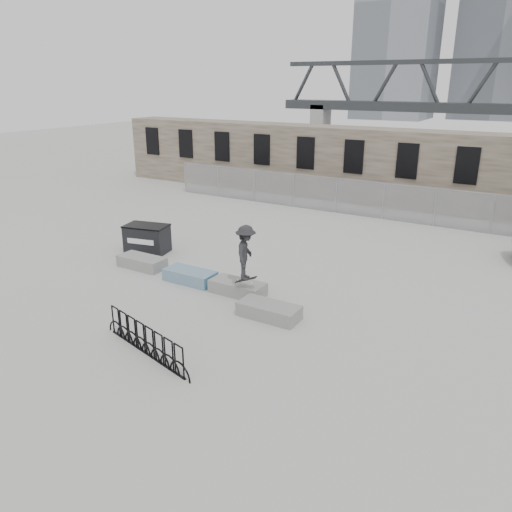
{
  "coord_description": "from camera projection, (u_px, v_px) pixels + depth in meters",
  "views": [
    {
      "loc": [
        10.53,
        -13.93,
        7.2
      ],
      "look_at": [
        1.88,
        0.45,
        1.3
      ],
      "focal_mm": 35.0,
      "sensor_mm": 36.0,
      "label": 1
    }
  ],
  "objects": [
    {
      "name": "planter_far_left",
      "position": [
        142.0,
        262.0,
        20.3
      ],
      "size": [
        2.0,
        0.9,
        0.46
      ],
      "color": "gray",
      "rests_on": "ground"
    },
    {
      "name": "skateboarder",
      "position": [
        246.0,
        253.0,
        16.73
      ],
      "size": [
        1.08,
        1.39,
        2.07
      ],
      "rotation": [
        0.0,
        0.0,
        1.93
      ],
      "color": "#242426",
      "rests_on": "ground"
    },
    {
      "name": "stone_wall",
      "position": [
        360.0,
        165.0,
        31.15
      ],
      "size": [
        36.0,
        2.58,
        4.5
      ],
      "color": "brown",
      "rests_on": "ground"
    },
    {
      "name": "planter_center_left",
      "position": [
        190.0,
        276.0,
        18.84
      ],
      "size": [
        2.0,
        0.9,
        0.46
      ],
      "color": "teal",
      "rests_on": "ground"
    },
    {
      "name": "planter_center_right",
      "position": [
        238.0,
        287.0,
        17.79
      ],
      "size": [
        2.0,
        0.9,
        0.46
      ],
      "color": "gray",
      "rests_on": "ground"
    },
    {
      "name": "dumpster",
      "position": [
        147.0,
        238.0,
        22.05
      ],
      "size": [
        2.08,
        1.52,
        1.23
      ],
      "rotation": [
        0.0,
        0.0,
        0.22
      ],
      "color": "black",
      "rests_on": "ground"
    },
    {
      "name": "bike_rack",
      "position": [
        145.0,
        340.0,
        13.78
      ],
      "size": [
        3.92,
        1.06,
        0.9
      ],
      "rotation": [
        0.0,
        0.0,
        -0.25
      ],
      "color": "black",
      "rests_on": "ground"
    },
    {
      "name": "ground",
      "position": [
        207.0,
        283.0,
        18.77
      ],
      "size": [
        120.0,
        120.0,
        0.0
      ],
      "primitive_type": "plane",
      "color": "#ABACA7",
      "rests_on": "ground"
    },
    {
      "name": "planter_offset",
      "position": [
        269.0,
        310.0,
        15.99
      ],
      "size": [
        2.0,
        0.9,
        0.46
      ],
      "color": "gray",
      "rests_on": "ground"
    },
    {
      "name": "chainlink_fence",
      "position": [
        336.0,
        195.0,
        28.53
      ],
      "size": [
        22.06,
        0.06,
        2.02
      ],
      "color": "gray",
      "rests_on": "ground"
    }
  ]
}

